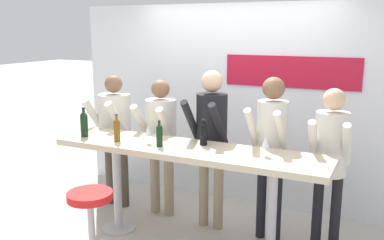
{
  "coord_description": "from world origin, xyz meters",
  "views": [
    {
      "loc": [
        1.75,
        -3.57,
        2.16
      ],
      "look_at": [
        0.0,
        0.09,
        1.29
      ],
      "focal_mm": 40.0,
      "sensor_mm": 36.0,
      "label": 1
    }
  ],
  "objects_px": {
    "person_far_left": "(115,127)",
    "wine_bottle_3": "(159,134)",
    "person_center_right": "(330,151)",
    "wine_bottle_0": "(117,129)",
    "wine_bottle_1": "(204,133)",
    "person_left": "(161,133)",
    "person_center_left": "(211,132)",
    "bar_stool": "(91,217)",
    "person_center": "(271,140)",
    "tasting_table": "(188,161)",
    "wine_glass_0": "(266,143)",
    "wine_bottle_2": "(84,123)",
    "wine_glass_1": "(148,131)"
  },
  "relations": [
    {
      "from": "tasting_table",
      "to": "person_far_left",
      "type": "distance_m",
      "value": 1.38
    },
    {
      "from": "wine_bottle_3",
      "to": "wine_glass_0",
      "type": "xyz_separation_m",
      "value": [
        1.02,
        0.12,
        0.01
      ]
    },
    {
      "from": "wine_bottle_1",
      "to": "wine_glass_0",
      "type": "bearing_deg",
      "value": -9.38
    },
    {
      "from": "wine_bottle_3",
      "to": "wine_bottle_0",
      "type": "bearing_deg",
      "value": -177.23
    },
    {
      "from": "person_far_left",
      "to": "person_left",
      "type": "xyz_separation_m",
      "value": [
        0.63,
        0.01,
        -0.01
      ]
    },
    {
      "from": "person_left",
      "to": "wine_bottle_3",
      "type": "relative_size",
      "value": 6.17
    },
    {
      "from": "bar_stool",
      "to": "person_center",
      "type": "xyz_separation_m",
      "value": [
        1.31,
        1.21,
        0.58
      ]
    },
    {
      "from": "wine_bottle_0",
      "to": "wine_bottle_1",
      "type": "bearing_deg",
      "value": 16.85
    },
    {
      "from": "tasting_table",
      "to": "bar_stool",
      "type": "relative_size",
      "value": 3.75
    },
    {
      "from": "bar_stool",
      "to": "tasting_table",
      "type": "bearing_deg",
      "value": 49.34
    },
    {
      "from": "person_center",
      "to": "wine_bottle_2",
      "type": "distance_m",
      "value": 1.95
    },
    {
      "from": "person_center_left",
      "to": "wine_glass_1",
      "type": "distance_m",
      "value": 0.71
    },
    {
      "from": "bar_stool",
      "to": "person_center",
      "type": "relative_size",
      "value": 0.43
    },
    {
      "from": "person_far_left",
      "to": "person_center_right",
      "type": "distance_m",
      "value": 2.51
    },
    {
      "from": "bar_stool",
      "to": "wine_bottle_1",
      "type": "bearing_deg",
      "value": 50.06
    },
    {
      "from": "person_center",
      "to": "wine_bottle_3",
      "type": "relative_size",
      "value": 6.57
    },
    {
      "from": "wine_bottle_0",
      "to": "wine_bottle_3",
      "type": "distance_m",
      "value": 0.48
    },
    {
      "from": "wine_bottle_0",
      "to": "wine_bottle_2",
      "type": "bearing_deg",
      "value": 177.53
    },
    {
      "from": "person_left",
      "to": "person_center_left",
      "type": "distance_m",
      "value": 0.67
    },
    {
      "from": "person_far_left",
      "to": "person_center_left",
      "type": "distance_m",
      "value": 1.3
    },
    {
      "from": "tasting_table",
      "to": "person_far_left",
      "type": "bearing_deg",
      "value": 156.1
    },
    {
      "from": "person_left",
      "to": "wine_glass_1",
      "type": "distance_m",
      "value": 0.68
    },
    {
      "from": "wine_bottle_0",
      "to": "wine_glass_0",
      "type": "bearing_deg",
      "value": 5.61
    },
    {
      "from": "wine_bottle_2",
      "to": "wine_glass_0",
      "type": "bearing_deg",
      "value": 3.82
    },
    {
      "from": "tasting_table",
      "to": "person_center_right",
      "type": "bearing_deg",
      "value": 23.53
    },
    {
      "from": "person_far_left",
      "to": "wine_bottle_3",
      "type": "height_order",
      "value": "person_far_left"
    },
    {
      "from": "person_center_left",
      "to": "wine_bottle_0",
      "type": "distance_m",
      "value": 0.99
    },
    {
      "from": "wine_glass_0",
      "to": "wine_glass_1",
      "type": "relative_size",
      "value": 1.0
    },
    {
      "from": "bar_stool",
      "to": "person_center_right",
      "type": "height_order",
      "value": "person_center_right"
    },
    {
      "from": "bar_stool",
      "to": "wine_bottle_0",
      "type": "xyz_separation_m",
      "value": [
        -0.12,
        0.61,
        0.68
      ]
    },
    {
      "from": "wine_glass_0",
      "to": "tasting_table",
      "type": "bearing_deg",
      "value": -177.51
    },
    {
      "from": "wine_glass_1",
      "to": "wine_bottle_2",
      "type": "bearing_deg",
      "value": -177.02
    },
    {
      "from": "person_center_right",
      "to": "wine_glass_0",
      "type": "height_order",
      "value": "person_center_right"
    },
    {
      "from": "person_far_left",
      "to": "person_left",
      "type": "height_order",
      "value": "person_far_left"
    },
    {
      "from": "wine_bottle_2",
      "to": "person_left",
      "type": "bearing_deg",
      "value": 50.48
    },
    {
      "from": "person_center_right",
      "to": "wine_bottle_2",
      "type": "bearing_deg",
      "value": -166.93
    },
    {
      "from": "wine_bottle_2",
      "to": "wine_glass_1",
      "type": "height_order",
      "value": "wine_bottle_2"
    },
    {
      "from": "person_far_left",
      "to": "wine_glass_1",
      "type": "height_order",
      "value": "person_far_left"
    },
    {
      "from": "person_center",
      "to": "wine_bottle_0",
      "type": "bearing_deg",
      "value": -153.53
    },
    {
      "from": "person_center_right",
      "to": "wine_bottle_2",
      "type": "distance_m",
      "value": 2.51
    },
    {
      "from": "person_center_left",
      "to": "person_center_right",
      "type": "relative_size",
      "value": 1.07
    },
    {
      "from": "bar_stool",
      "to": "wine_bottle_3",
      "type": "bearing_deg",
      "value": 60.29
    },
    {
      "from": "tasting_table",
      "to": "wine_bottle_0",
      "type": "height_order",
      "value": "wine_bottle_0"
    },
    {
      "from": "person_center_right",
      "to": "wine_bottle_0",
      "type": "xyz_separation_m",
      "value": [
        -1.99,
        -0.66,
        0.16
      ]
    },
    {
      "from": "wine_bottle_3",
      "to": "wine_glass_1",
      "type": "distance_m",
      "value": 0.15
    },
    {
      "from": "person_left",
      "to": "wine_bottle_3",
      "type": "bearing_deg",
      "value": -58.6
    },
    {
      "from": "wine_glass_0",
      "to": "person_left",
      "type": "bearing_deg",
      "value": 158.85
    },
    {
      "from": "person_center_right",
      "to": "wine_bottle_3",
      "type": "bearing_deg",
      "value": -158.93
    },
    {
      "from": "person_center_left",
      "to": "wine_glass_0",
      "type": "bearing_deg",
      "value": -28.82
    },
    {
      "from": "person_center",
      "to": "wine_glass_1",
      "type": "distance_m",
      "value": 1.23
    }
  ]
}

